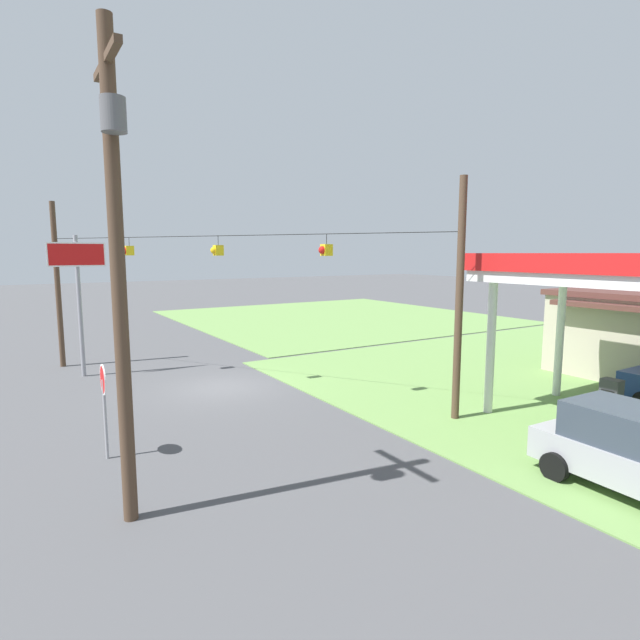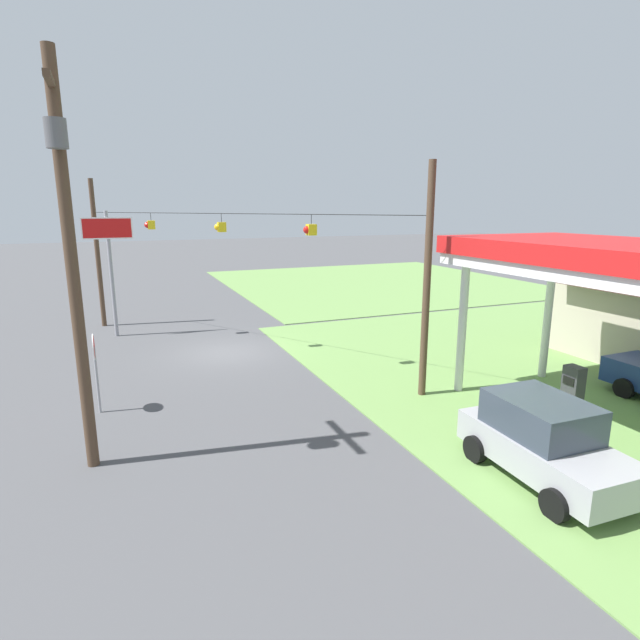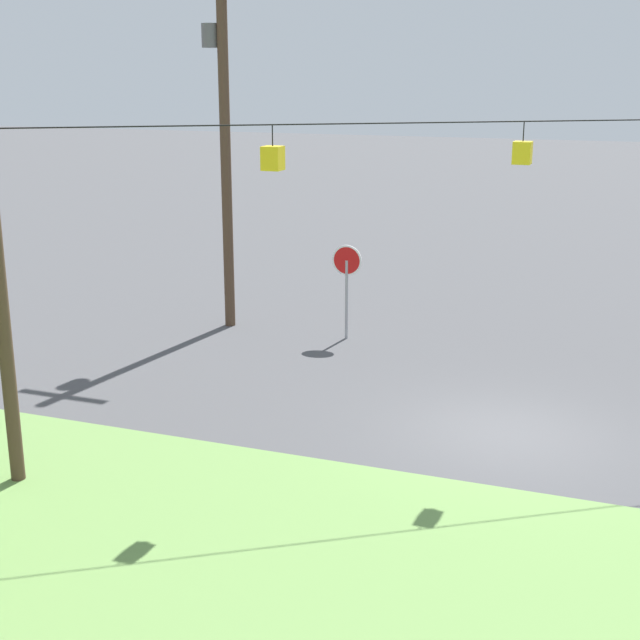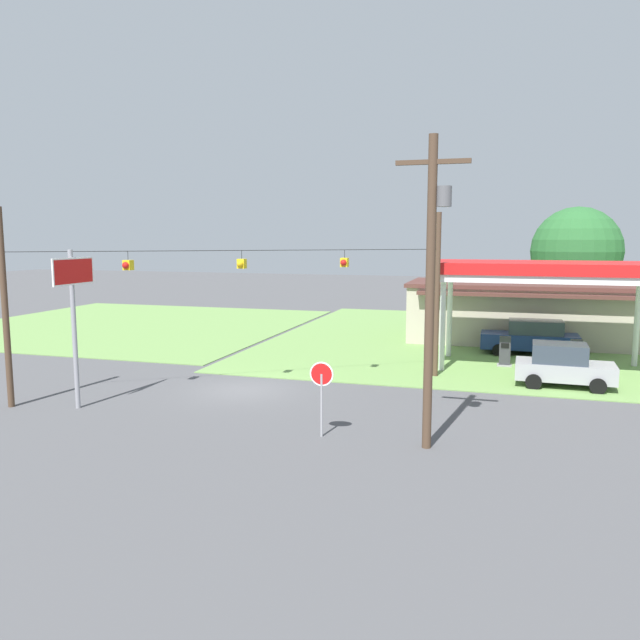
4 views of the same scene
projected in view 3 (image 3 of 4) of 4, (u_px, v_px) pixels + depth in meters
The scene contains 4 objects.
ground_plane at pixel (505, 434), 17.34m from camera, with size 160.00×160.00×0.00m, color #4C4C4F.
stop_sign_roadside at pixel (347, 271), 23.04m from camera, with size 0.80×0.08×2.50m.
utility_pole_main at pixel (223, 130), 23.35m from camera, with size 2.20×0.44×9.49m.
signal_span_gantry at pixel (518, 224), 16.24m from camera, with size 15.34×10.24×7.63m.
Camera 3 is at (-2.19, 16.36, 6.80)m, focal length 50.00 mm.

